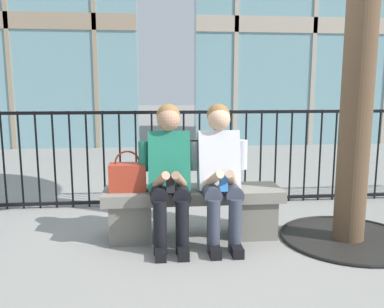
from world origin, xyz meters
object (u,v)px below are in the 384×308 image
Objects in this scene: stone_bench at (193,208)px; seated_person_companion at (220,169)px; seated_person_with_phone at (169,170)px; handbag_on_bench at (128,176)px.

seated_person_companion is at bearing -30.52° from stone_bench.
seated_person_with_phone is at bearing -149.48° from stone_bench.
seated_person_companion reaches higher than stone_bench.
seated_person_with_phone reaches higher than stone_bench.
seated_person_with_phone is 1.00× the size of seated_person_companion.
handbag_on_bench is (-0.80, 0.12, -0.07)m from seated_person_companion.
seated_person_with_phone is 0.39m from handbag_on_bench.
handbag_on_bench is at bearing 171.54° from seated_person_companion.
seated_person_with_phone and seated_person_companion have the same top height.
seated_person_with_phone is 0.44m from seated_person_companion.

